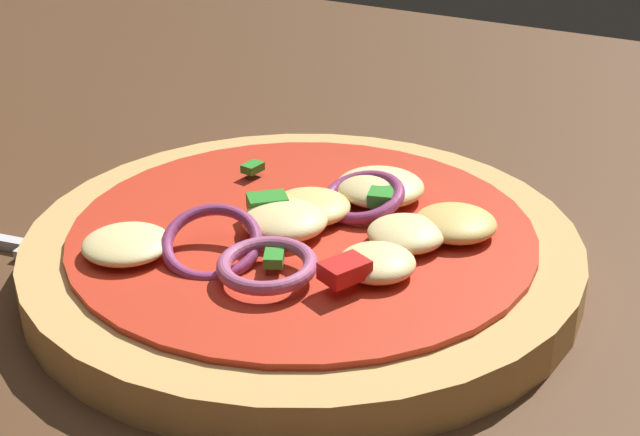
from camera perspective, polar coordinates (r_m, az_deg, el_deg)
name	(u,v)px	position (r m, az deg, el deg)	size (l,w,h in m)	color
dining_table	(395,325)	(0.41, 4.47, -6.40)	(1.13, 0.89, 0.03)	#4C301C
pizza	(300,253)	(0.41, -1.19, -2.09)	(0.24, 0.24, 0.04)	tan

